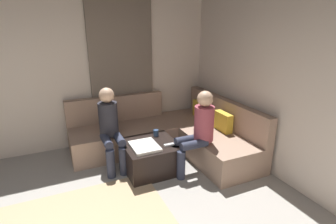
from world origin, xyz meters
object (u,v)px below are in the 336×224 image
Objects in this scene: sectional_couch at (170,134)px; ottoman at (150,156)px; coffee_mug at (156,133)px; person_on_couch_back at (198,129)px; game_remote at (169,145)px; person_on_couch_side at (110,126)px.

sectional_couch is 3.36× the size of ottoman.
sectional_couch reaches higher than ottoman.
coffee_mug is 0.71m from person_on_couch_back.
person_on_couch_back reaches higher than game_remote.
coffee_mug is 0.08× the size of person_on_couch_side.
ottoman is (0.47, -0.54, -0.07)m from sectional_couch.
coffee_mug reaches higher than ottoman.
coffee_mug is 0.71m from person_on_couch_side.
sectional_couch reaches higher than coffee_mug.
sectional_couch is 0.72m from ottoman.
person_on_couch_back is 1.27m from person_on_couch_side.
coffee_mug is at bearing -174.29° from game_remote.
game_remote is 0.12× the size of person_on_couch_back.
person_on_couch_side is at bearing -125.46° from game_remote.
person_on_couch_back reaches higher than ottoman.
game_remote is at bearing 5.71° from coffee_mug.
ottoman is at bearing 146.38° from person_on_couch_side.
sectional_couch is at bearing 125.00° from coffee_mug.
game_remote is 0.46m from person_on_couch_back.
ottoman is 0.81m from person_on_couch_back.
person_on_couch_back is (0.32, 0.60, 0.45)m from ottoman.
coffee_mug is at bearing -55.00° from sectional_couch.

